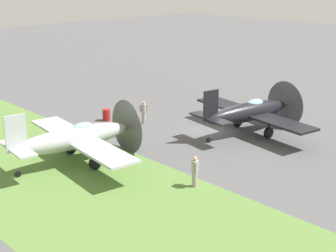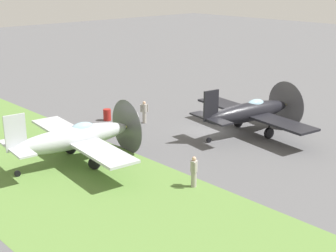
% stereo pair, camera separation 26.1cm
% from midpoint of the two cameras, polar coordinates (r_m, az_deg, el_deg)
% --- Properties ---
extents(ground_plane, '(160.00, 160.00, 0.00)m').
position_cam_midpoint_polar(ground_plane, '(35.27, 5.48, -0.82)').
color(ground_plane, '#515154').
extents(grass_verge, '(120.00, 11.00, 0.01)m').
position_cam_midpoint_polar(grass_verge, '(27.71, -11.88, -6.32)').
color(grass_verge, '#567A38').
rests_on(grass_verge, ground).
extents(airplane_lead, '(10.70, 8.52, 3.79)m').
position_cam_midpoint_polar(airplane_lead, '(35.13, 9.31, 1.66)').
color(airplane_lead, black).
rests_on(airplane_lead, ground).
extents(airplane_wingman, '(10.69, 8.47, 3.79)m').
position_cam_midpoint_polar(airplane_wingman, '(29.70, -11.00, -1.36)').
color(airplane_wingman, '#B2B7BC').
rests_on(airplane_wingman, ground).
extents(ground_crew_chief, '(0.53, 0.41, 1.73)m').
position_cam_midpoint_polar(ground_crew_chief, '(26.14, 2.88, -5.26)').
color(ground_crew_chief, '#9E998E').
rests_on(ground_crew_chief, ground).
extents(ground_crew_mechanic, '(0.39, 0.55, 1.73)m').
position_cam_midpoint_polar(ground_crew_mechanic, '(37.25, -3.06, 1.69)').
color(ground_crew_mechanic, '#9E998E').
rests_on(ground_crew_mechanic, ground).
extents(fuel_drum, '(0.60, 0.60, 0.90)m').
position_cam_midpoint_polar(fuel_drum, '(38.30, -7.41, 1.29)').
color(fuel_drum, maroon).
rests_on(fuel_drum, ground).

